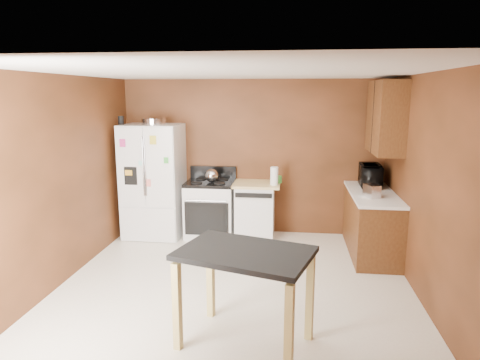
% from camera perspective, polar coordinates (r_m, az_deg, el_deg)
% --- Properties ---
extents(floor, '(4.50, 4.50, 0.00)m').
position_cam_1_polar(floor, '(5.19, -0.84, -14.51)').
color(floor, white).
rests_on(floor, ground).
extents(ceiling, '(4.50, 4.50, 0.00)m').
position_cam_1_polar(ceiling, '(4.67, -0.93, 14.24)').
color(ceiling, white).
rests_on(ceiling, ground).
extents(wall_back, '(4.20, 0.00, 4.20)m').
position_cam_1_polar(wall_back, '(6.98, 1.63, 3.03)').
color(wall_back, brown).
rests_on(wall_back, ground).
extents(wall_front, '(4.20, 0.00, 4.20)m').
position_cam_1_polar(wall_front, '(2.66, -7.59, -11.27)').
color(wall_front, brown).
rests_on(wall_front, ground).
extents(wall_left, '(0.00, 4.50, 4.50)m').
position_cam_1_polar(wall_left, '(5.47, -23.24, -0.27)').
color(wall_left, brown).
rests_on(wall_left, ground).
extents(wall_right, '(0.00, 4.50, 4.50)m').
position_cam_1_polar(wall_right, '(4.96, 23.94, -1.46)').
color(wall_right, brown).
rests_on(wall_right, ground).
extents(roasting_pan, '(0.37, 0.37, 0.09)m').
position_cam_1_polar(roasting_pan, '(6.85, -11.40, 7.67)').
color(roasting_pan, silver).
rests_on(roasting_pan, refrigerator).
extents(pen_cup, '(0.09, 0.09, 0.13)m').
position_cam_1_polar(pen_cup, '(6.93, -15.58, 7.68)').
color(pen_cup, black).
rests_on(pen_cup, refrigerator).
extents(kettle, '(0.21, 0.21, 0.21)m').
position_cam_1_polar(kettle, '(6.73, -3.79, 0.58)').
color(kettle, silver).
rests_on(kettle, gas_range).
extents(paper_towel, '(0.12, 0.12, 0.28)m').
position_cam_1_polar(paper_towel, '(6.58, 4.59, 0.54)').
color(paper_towel, white).
rests_on(paper_towel, dishwasher).
extents(green_canister, '(0.13, 0.13, 0.11)m').
position_cam_1_polar(green_canister, '(6.75, 5.17, 0.09)').
color(green_canister, green).
rests_on(green_canister, dishwasher).
extents(toaster, '(0.22, 0.27, 0.17)m').
position_cam_1_polar(toaster, '(6.03, 17.18, -1.39)').
color(toaster, silver).
rests_on(toaster, right_cabinets).
extents(microwave, '(0.38, 0.54, 0.30)m').
position_cam_1_polar(microwave, '(6.73, 17.02, 0.46)').
color(microwave, black).
rests_on(microwave, right_cabinets).
extents(refrigerator, '(0.90, 0.80, 1.80)m').
position_cam_1_polar(refrigerator, '(6.98, -11.46, -0.11)').
color(refrigerator, white).
rests_on(refrigerator, ground).
extents(gas_range, '(0.76, 0.68, 1.10)m').
position_cam_1_polar(gas_range, '(6.91, -3.96, -3.75)').
color(gas_range, white).
rests_on(gas_range, ground).
extents(dishwasher, '(0.78, 0.63, 0.89)m').
position_cam_1_polar(dishwasher, '(6.84, 2.02, -3.97)').
color(dishwasher, white).
rests_on(dishwasher, ground).
extents(right_cabinets, '(0.63, 1.58, 2.45)m').
position_cam_1_polar(right_cabinets, '(6.37, 17.64, -1.47)').
color(right_cabinets, brown).
rests_on(right_cabinets, ground).
extents(island, '(1.32, 1.07, 0.91)m').
position_cam_1_polar(island, '(3.89, 0.66, -11.40)').
color(island, black).
rests_on(island, ground).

